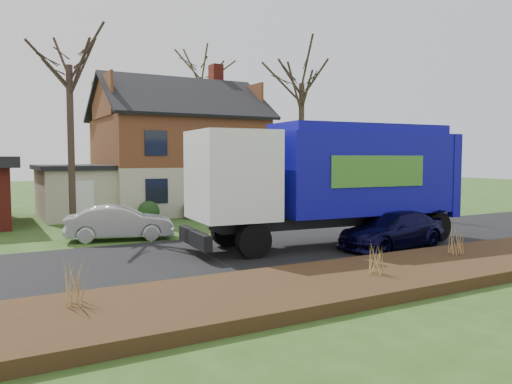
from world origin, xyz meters
TOP-DOWN VIEW (x-y plane):
  - ground at (0.00, 0.00)m, footprint 120.00×120.00m
  - road at (0.00, 0.00)m, footprint 80.00×7.00m
  - mulch_verge at (0.00, -5.30)m, footprint 80.00×3.50m
  - main_house at (1.49, 13.91)m, footprint 12.95×8.95m
  - garbage_truck at (2.88, -0.22)m, footprint 10.66×3.61m
  - silver_sedan at (-3.88, 4.70)m, footprint 4.36×2.42m
  - navy_wagon at (4.28, -1.80)m, footprint 4.71×2.38m
  - tree_front_west at (-4.94, 9.30)m, footprint 3.49×3.49m
  - tree_front_east at (9.35, 11.49)m, footprint 4.07×4.07m
  - tree_back at (6.47, 21.02)m, footprint 4.03×4.03m
  - grass_clump_west at (-7.11, -4.67)m, footprint 0.37×0.31m
  - grass_clump_mid at (0.06, -5.61)m, footprint 0.31×0.25m
  - grass_clump_east at (4.07, -4.77)m, footprint 0.38×0.31m

SIDE VIEW (x-z plane):
  - ground at x=0.00m, z-range 0.00..0.00m
  - road at x=0.00m, z-range 0.00..0.02m
  - mulch_verge at x=0.00m, z-range 0.00..0.30m
  - navy_wagon at x=4.28m, z-range 0.00..1.31m
  - silver_sedan at x=-3.88m, z-range 0.00..1.36m
  - grass_clump_mid at x=0.06m, z-range 0.30..1.16m
  - grass_clump_east at x=4.07m, z-range 0.30..1.25m
  - grass_clump_west at x=-7.11m, z-range 0.30..1.29m
  - garbage_truck at x=2.88m, z-range 0.34..4.83m
  - main_house at x=1.49m, z-range -0.60..8.66m
  - tree_front_west at x=-4.94m, z-range 3.36..13.74m
  - tree_front_east at x=9.35m, z-range 3.54..14.86m
  - tree_back at x=6.47m, z-range 4.25..17.01m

